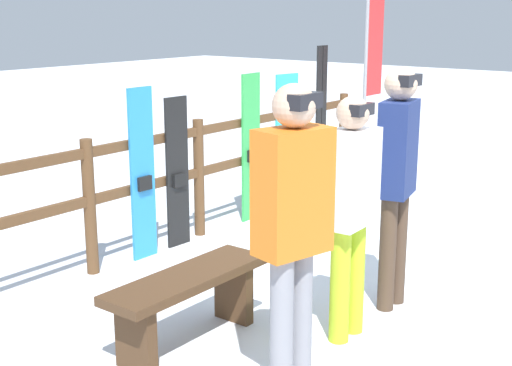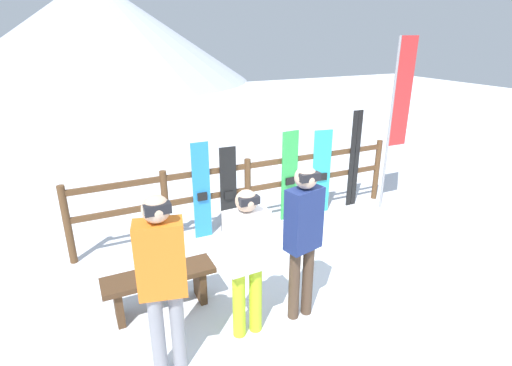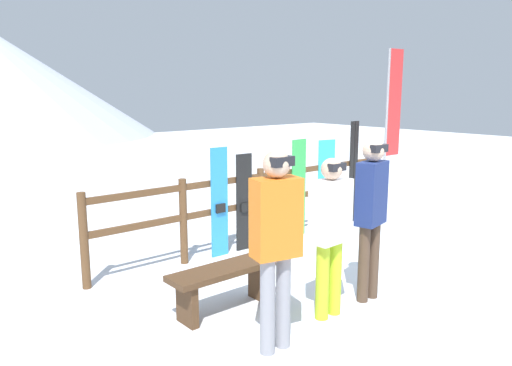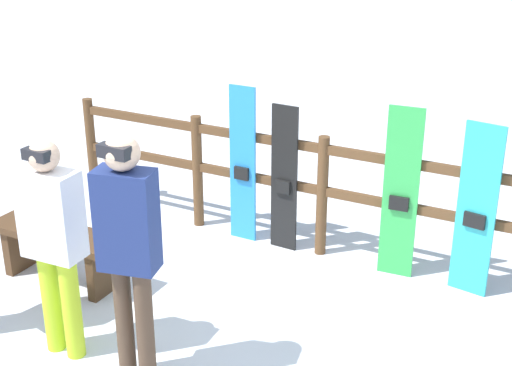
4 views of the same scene
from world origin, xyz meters
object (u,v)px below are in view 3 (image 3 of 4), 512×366
at_px(rental_flag, 391,116).
at_px(bench, 225,279).
at_px(ski_pair_black, 353,172).
at_px(person_white, 330,226).
at_px(person_orange, 276,235).
at_px(snowboard_green, 299,188).
at_px(snowboard_black_stripe, 244,203).
at_px(snowboard_blue, 219,203).
at_px(person_navy, 371,206).
at_px(snowboard_cyan, 326,185).

bearing_deg(rental_flag, bench, -165.45).
bearing_deg(ski_pair_black, person_white, -144.18).
relative_size(person_orange, rental_flag, 0.61).
bearing_deg(person_orange, bench, 82.29).
xyz_separation_m(bench, rental_flag, (4.29, 1.11, 1.45)).
height_order(person_white, snowboard_green, person_white).
height_order(snowboard_black_stripe, rental_flag, rental_flag).
xyz_separation_m(person_orange, snowboard_blue, (1.10, 2.34, -0.30)).
relative_size(person_navy, snowboard_black_stripe, 1.27).
bearing_deg(snowboard_black_stripe, ski_pair_black, 0.09).
xyz_separation_m(snowboard_blue, snowboard_black_stripe, (0.42, -0.00, -0.06)).
bearing_deg(person_orange, snowboard_blue, 64.86).
height_order(person_navy, person_white, person_navy).
relative_size(snowboard_black_stripe, snowboard_cyan, 0.94).
xyz_separation_m(person_orange, ski_pair_black, (3.88, 2.34, -0.18)).
xyz_separation_m(snowboard_black_stripe, ski_pair_black, (2.36, 0.00, 0.18)).
distance_m(bench, snowboard_black_stripe, 2.04).
relative_size(bench, person_navy, 0.70).
xyz_separation_m(person_orange, person_white, (0.85, 0.15, -0.11)).
bearing_deg(bench, snowboard_black_stripe, 45.86).
bearing_deg(snowboard_blue, person_orange, -115.14).
bearing_deg(snowboard_blue, rental_flag, -5.65).
distance_m(person_orange, snowboard_cyan, 3.98).
bearing_deg(bench, snowboard_green, 30.31).
distance_m(person_orange, snowboard_black_stripe, 2.81).
xyz_separation_m(person_navy, snowboard_cyan, (1.72, 2.19, -0.32)).
distance_m(bench, ski_pair_black, 4.06).
relative_size(person_orange, snowboard_cyan, 1.21).
height_order(person_navy, snowboard_blue, person_navy).
bearing_deg(snowboard_black_stripe, person_navy, -91.02).
distance_m(snowboard_blue, snowboard_black_stripe, 0.43).
height_order(snowboard_black_stripe, ski_pair_black, ski_pair_black).
relative_size(snowboard_cyan, ski_pair_black, 0.84).
distance_m(ski_pair_black, rental_flag, 1.13).
xyz_separation_m(person_navy, snowboard_black_stripe, (0.04, 2.19, -0.36)).
bearing_deg(person_navy, person_white, -179.93).
bearing_deg(ski_pair_black, snowboard_black_stripe, -179.91).
bearing_deg(person_navy, person_orange, -174.23).
xyz_separation_m(snowboard_blue, snowboard_green, (1.49, 0.00, 0.00)).
bearing_deg(ski_pair_black, person_navy, -137.64).
bearing_deg(person_orange, person_navy, 5.77).
bearing_deg(snowboard_blue, snowboard_green, 0.00).
bearing_deg(snowboard_cyan, snowboard_blue, 180.00).
bearing_deg(person_orange, ski_pair_black, 31.08).
relative_size(bench, person_white, 0.76).
xyz_separation_m(bench, snowboard_cyan, (3.08, 1.44, 0.37)).
xyz_separation_m(bench, ski_pair_black, (3.76, 1.44, 0.51)).
distance_m(snowboard_blue, ski_pair_black, 2.79).
height_order(snowboard_cyan, ski_pair_black, ski_pair_black).
distance_m(bench, snowboard_green, 2.88).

